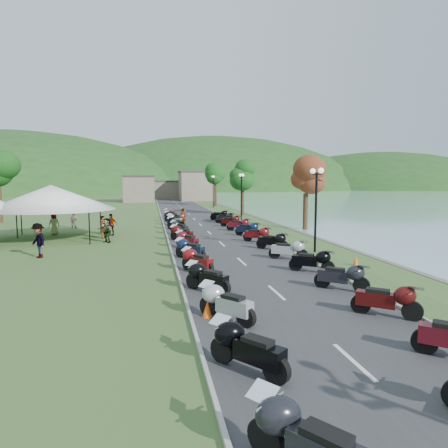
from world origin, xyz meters
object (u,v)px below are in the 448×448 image
pedestrian_a (104,239)px  pedestrian_c (39,258)px  pedestrian_b (74,228)px  vendor_tent_main (52,212)px

pedestrian_a → pedestrian_c: size_ratio=0.87×
pedestrian_a → pedestrian_b: pedestrian_a is taller
vendor_tent_main → pedestrian_a: bearing=-5.4°
pedestrian_a → pedestrian_b: (-3.46, 7.37, 0.00)m
pedestrian_a → pedestrian_c: (-2.73, -7.08, 0.00)m
vendor_tent_main → pedestrian_a: (3.65, -0.34, -2.00)m
pedestrian_b → pedestrian_c: size_ratio=0.79×
vendor_tent_main → pedestrian_a: 4.18m
vendor_tent_main → pedestrian_c: 7.74m
pedestrian_a → pedestrian_c: 7.59m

